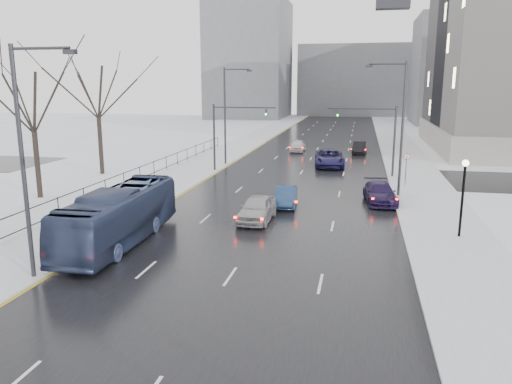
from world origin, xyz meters
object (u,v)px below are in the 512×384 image
Objects in this scene: tree_park_d at (41,199)px; sedan_right_far at (380,193)px; streetlight_l_near at (26,153)px; sedan_center_near at (257,208)px; tree_park_e at (103,175)px; no_uturn_sign at (407,160)px; sedan_right_distant at (360,148)px; streetlight_l_far at (227,111)px; lamppost_r_mid at (463,187)px; sedan_right_cross at (329,158)px; sedan_center_far at (298,146)px; mast_signal_right at (382,133)px; mast_signal_left at (225,129)px; bus at (119,216)px; streetlight_r_mid at (399,123)px; sedan_right_near at (286,196)px.

tree_park_d reaches higher than sedan_right_far.
sedan_center_near is at bearing 56.41° from streetlight_l_near.
tree_park_e is 5.00× the size of no_uturn_sign.
streetlight_l_far is at bearing -136.08° from sedan_right_distant.
tree_park_e is 3.08× the size of sedan_right_distant.
lamppost_r_mid is 24.70m from sedan_right_cross.
sedan_right_cross is 11.58m from sedan_center_far.
tree_park_e reaches higher than sedan_right_far.
tree_park_e is at bearing -171.10° from mast_signal_right.
mast_signal_left is 1.31× the size of sedan_right_far.
lamppost_r_mid is 0.98× the size of sedan_right_distant.
mast_signal_right is 18.66m from sedan_center_far.
sedan_right_distant is (12.37, 38.01, -0.77)m from bus.
sedan_center_far is (-9.55, 15.68, -3.33)m from mast_signal_right.
lamppost_r_mid reaches higher than sedan_right_distant.
no_uturn_sign is (17.37, 24.00, -3.32)m from streetlight_l_near.
lamppost_r_mid reaches higher than sedan_right_far.
streetlight_r_mid is at bearing -71.91° from sedan_right_cross.
sedan_right_cross is at bearing 72.31° from streetlight_l_near.
sedan_right_distant reaches higher than sedan_right_near.
streetlight_l_far reaches higher than bus.
streetlight_r_mid is at bearing -27.31° from mast_signal_left.
streetlight_l_near is 45.79m from sedan_right_distant.
tree_park_d is 17.90m from streetlight_l_near.
no_uturn_sign is 12.30m from sedan_right_near.
lamppost_r_mid is 1.59× the size of no_uturn_sign.
streetlight_r_mid is 2.02× the size of sedan_right_far.
sedan_center_near is (6.63, -16.75, -3.28)m from mast_signal_left.
sedan_center_far is at bearing 50.94° from tree_park_e.
streetlight_l_near reaches higher than sedan_center_near.
lamppost_r_mid is 18.41m from mast_signal_right.
mast_signal_right is 1.05× the size of sedan_right_cross.
bus is at bearing -136.03° from sedan_center_near.
tree_park_e reaches higher than sedan_center_far.
sedan_right_near is at bearing -101.92° from sedan_right_cross.
lamppost_r_mid is (2.83, -10.00, -2.67)m from streetlight_r_mid.
sedan_center_near is 1.06× the size of sedan_right_distant.
streetlight_l_far reaches higher than mast_signal_left.
streetlight_r_mid is 24.13m from sedan_right_distant.
streetlight_l_far is 16.07m from mast_signal_right.
streetlight_l_far is 13.97m from sedan_center_far.
lamppost_r_mid is 0.66× the size of mast_signal_right.
streetlight_r_mid is 8.18m from mast_signal_right.
sedan_center_far is at bearing -177.95° from sedan_right_distant.
bus is (0.33, -22.53, -2.58)m from mast_signal_left.
tree_park_e reaches higher than bus.
tree_park_e is 25.36m from sedan_center_far.
tree_park_e is 1.35× the size of streetlight_l_near.
streetlight_l_far is at bearing 91.07° from bus.
sedan_right_cross is (10.54, 33.05, -4.72)m from streetlight_l_near.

